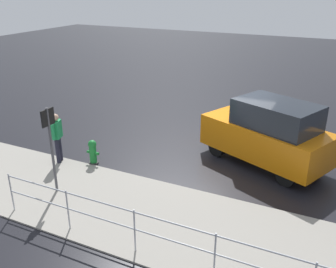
% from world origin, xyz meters
% --- Properties ---
extents(ground_plane, '(60.00, 60.00, 0.00)m').
position_xyz_m(ground_plane, '(0.00, 0.00, 0.00)').
color(ground_plane, black).
extents(kerb_strip, '(24.00, 3.20, 0.04)m').
position_xyz_m(kerb_strip, '(0.00, 4.20, 0.02)').
color(kerb_strip, gray).
rests_on(kerb_strip, ground).
extents(moving_hatchback, '(4.25, 3.11, 2.06)m').
position_xyz_m(moving_hatchback, '(-1.31, 0.10, 1.03)').
color(moving_hatchback, orange).
rests_on(moving_hatchback, ground).
extents(fire_hydrant, '(0.42, 0.31, 0.80)m').
position_xyz_m(fire_hydrant, '(3.53, 2.47, 0.40)').
color(fire_hydrant, '#197A2D').
rests_on(fire_hydrant, ground).
extents(pedestrian, '(0.35, 0.54, 1.62)m').
position_xyz_m(pedestrian, '(4.55, 2.85, 0.96)').
color(pedestrian, '#1E8C4C').
rests_on(pedestrian, ground).
extents(metal_railing, '(8.76, 0.04, 1.05)m').
position_xyz_m(metal_railing, '(-0.62, 5.47, 0.72)').
color(metal_railing, '#B7BABF').
rests_on(metal_railing, ground).
extents(sign_post, '(0.07, 0.44, 2.40)m').
position_xyz_m(sign_post, '(3.42, 4.28, 1.58)').
color(sign_post, '#4C4C51').
rests_on(sign_post, ground).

